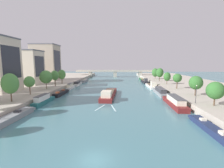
{
  "coord_description": "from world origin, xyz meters",
  "views": [
    {
      "loc": [
        2.93,
        -17.83,
        12.05
      ],
      "look_at": [
        0.0,
        51.73,
        2.57
      ],
      "focal_mm": 24.92,
      "sensor_mm": 36.0,
      "label": 1
    }
  ],
  "objects_px": {
    "barge_midriver": "(109,94)",
    "tree_left_third": "(46,77)",
    "moored_boat_left_near": "(70,86)",
    "moored_boat_left_lone": "(85,81)",
    "tree_left_second": "(55,75)",
    "tree_left_by_lamp": "(62,74)",
    "tree_right_third": "(160,73)",
    "tree_right_by_lamp": "(196,83)",
    "lamppost_right_bank": "(196,93)",
    "moored_boat_right_second": "(210,128)",
    "moored_boat_right_downstream": "(145,81)",
    "moored_boat_right_near": "(141,79)",
    "tree_left_distant": "(10,84)",
    "moored_boat_right_lone": "(175,102)",
    "moored_boat_left_gap_after": "(61,93)",
    "tree_right_past_mid": "(155,73)",
    "tree_left_past_mid": "(29,82)",
    "bridge_far": "(115,73)",
    "moored_boat_right_far": "(151,86)",
    "moored_boat_left_far": "(78,83)",
    "tree_right_midway": "(215,90)",
    "moored_boat_right_upstream": "(160,92)",
    "moored_boat_left_midway": "(8,119)",
    "moored_boat_left_downstream": "(43,100)",
    "tree_right_nearest": "(167,77)"
  },
  "relations": [
    {
      "from": "moored_boat_right_second",
      "to": "tree_right_third",
      "type": "height_order",
      "value": "tree_right_third"
    },
    {
      "from": "moored_boat_left_near",
      "to": "tree_right_third",
      "type": "xyz_separation_m",
      "value": [
        45.37,
        16.99,
        5.5
      ]
    },
    {
      "from": "tree_right_by_lamp",
      "to": "tree_right_past_mid",
      "type": "distance_m",
      "value": 50.78
    },
    {
      "from": "tree_left_past_mid",
      "to": "tree_left_by_lamp",
      "type": "xyz_separation_m",
      "value": [
        0.53,
        27.01,
        0.33
      ]
    },
    {
      "from": "tree_left_distant",
      "to": "moored_boat_right_lone",
      "type": "bearing_deg",
      "value": 5.45
    },
    {
      "from": "barge_midriver",
      "to": "lamppost_right_bank",
      "type": "relative_size",
      "value": 4.69
    },
    {
      "from": "moored_boat_left_far",
      "to": "moored_boat_left_lone",
      "type": "height_order",
      "value": "moored_boat_left_lone"
    },
    {
      "from": "tree_right_third",
      "to": "tree_right_past_mid",
      "type": "bearing_deg",
      "value": 88.69
    },
    {
      "from": "moored_boat_right_near",
      "to": "bridge_far",
      "type": "bearing_deg",
      "value": 130.28
    },
    {
      "from": "tree_left_third",
      "to": "bridge_far",
      "type": "relative_size",
      "value": 0.11
    },
    {
      "from": "tree_left_by_lamp",
      "to": "tree_right_third",
      "type": "relative_size",
      "value": 0.94
    },
    {
      "from": "moored_boat_left_gap_after",
      "to": "moored_boat_left_far",
      "type": "distance_m",
      "value": 25.83
    },
    {
      "from": "tree_left_second",
      "to": "tree_right_third",
      "type": "relative_size",
      "value": 0.94
    },
    {
      "from": "moored_boat_left_midway",
      "to": "tree_right_third",
      "type": "height_order",
      "value": "tree_right_third"
    },
    {
      "from": "tree_right_by_lamp",
      "to": "lamppost_right_bank",
      "type": "xyz_separation_m",
      "value": [
        -4.35,
        -9.38,
        -1.51
      ]
    },
    {
      "from": "tree_left_third",
      "to": "moored_boat_left_midway",
      "type": "bearing_deg",
      "value": -79.16
    },
    {
      "from": "moored_boat_right_near",
      "to": "tree_right_midway",
      "type": "distance_m",
      "value": 73.07
    },
    {
      "from": "tree_left_past_mid",
      "to": "moored_boat_left_gap_after",
      "type": "bearing_deg",
      "value": 54.24
    },
    {
      "from": "barge_midriver",
      "to": "moored_boat_right_second",
      "type": "bearing_deg",
      "value": -54.22
    },
    {
      "from": "tree_left_third",
      "to": "tree_left_second",
      "type": "bearing_deg",
      "value": 87.23
    },
    {
      "from": "moored_boat_right_near",
      "to": "tree_left_second",
      "type": "xyz_separation_m",
      "value": [
        -43.91,
        -43.35,
        6.06
      ]
    },
    {
      "from": "moored_boat_right_downstream",
      "to": "tree_left_past_mid",
      "type": "xyz_separation_m",
      "value": [
        -44.26,
        -46.27,
        5.1
      ]
    },
    {
      "from": "moored_boat_right_far",
      "to": "tree_left_by_lamp",
      "type": "bearing_deg",
      "value": -178.15
    },
    {
      "from": "moored_boat_right_second",
      "to": "moored_boat_right_upstream",
      "type": "bearing_deg",
      "value": 90.73
    },
    {
      "from": "moored_boat_right_second",
      "to": "tree_left_second",
      "type": "relative_size",
      "value": 1.88
    },
    {
      "from": "moored_boat_right_downstream",
      "to": "moored_boat_left_lone",
      "type": "bearing_deg",
      "value": 173.96
    },
    {
      "from": "moored_boat_left_downstream",
      "to": "moored_boat_left_near",
      "type": "height_order",
      "value": "moored_boat_left_downstream"
    },
    {
      "from": "moored_boat_left_downstream",
      "to": "tree_right_third",
      "type": "xyz_separation_m",
      "value": [
        45.25,
        43.69,
        5.45
      ]
    },
    {
      "from": "moored_boat_right_downstream",
      "to": "tree_left_by_lamp",
      "type": "relative_size",
      "value": 1.91
    },
    {
      "from": "tree_left_past_mid",
      "to": "bridge_far",
      "type": "xyz_separation_m",
      "value": [
        25.5,
        84.23,
        -2.2
      ]
    },
    {
      "from": "barge_midriver",
      "to": "moored_boat_right_near",
      "type": "height_order",
      "value": "barge_midriver"
    },
    {
      "from": "moored_boat_left_downstream",
      "to": "moored_boat_left_gap_after",
      "type": "bearing_deg",
      "value": 87.99
    },
    {
      "from": "moored_boat_left_midway",
      "to": "moored_boat_right_near",
      "type": "distance_m",
      "value": 89.08
    },
    {
      "from": "tree_right_midway",
      "to": "bridge_far",
      "type": "distance_m",
      "value": 98.55
    },
    {
      "from": "moored_boat_left_gap_after",
      "to": "moored_boat_right_upstream",
      "type": "relative_size",
      "value": 0.75
    },
    {
      "from": "moored_boat_left_near",
      "to": "bridge_far",
      "type": "bearing_deg",
      "value": 72.46
    },
    {
      "from": "tree_left_second",
      "to": "tree_left_by_lamp",
      "type": "height_order",
      "value": "same"
    },
    {
      "from": "moored_boat_left_gap_after",
      "to": "tree_right_past_mid",
      "type": "xyz_separation_m",
      "value": [
        45.05,
        42.2,
        5.31
      ]
    },
    {
      "from": "lamppost_right_bank",
      "to": "moored_boat_left_near",
      "type": "bearing_deg",
      "value": 143.16
    },
    {
      "from": "moored_boat_left_midway",
      "to": "tree_right_past_mid",
      "type": "distance_m",
      "value": 83.77
    },
    {
      "from": "tree_left_third",
      "to": "tree_left_distant",
      "type": "bearing_deg",
      "value": -90.46
    },
    {
      "from": "moored_boat_left_midway",
      "to": "moored_boat_left_lone",
      "type": "height_order",
      "value": "moored_boat_left_lone"
    },
    {
      "from": "moored_boat_left_near",
      "to": "moored_boat_left_lone",
      "type": "relative_size",
      "value": 0.83
    },
    {
      "from": "barge_midriver",
      "to": "tree_left_third",
      "type": "bearing_deg",
      "value": 169.81
    },
    {
      "from": "moored_boat_right_lone",
      "to": "tree_right_third",
      "type": "relative_size",
      "value": 2.08
    },
    {
      "from": "tree_left_distant",
      "to": "tree_left_by_lamp",
      "type": "relative_size",
      "value": 1.09
    },
    {
      "from": "moored_boat_right_far",
      "to": "bridge_far",
      "type": "distance_m",
      "value": 59.08
    },
    {
      "from": "moored_boat_left_near",
      "to": "bridge_far",
      "type": "distance_m",
      "value": 64.6
    },
    {
      "from": "moored_boat_right_lone",
      "to": "tree_right_nearest",
      "type": "height_order",
      "value": "tree_right_nearest"
    },
    {
      "from": "moored_boat_left_gap_after",
      "to": "tree_left_by_lamp",
      "type": "relative_size",
      "value": 1.72
    }
  ]
}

